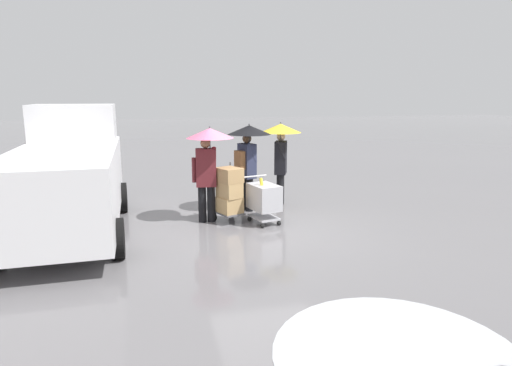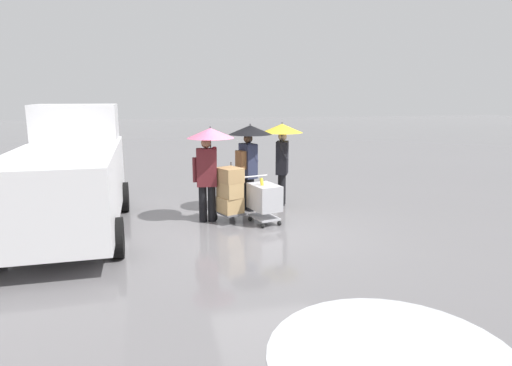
{
  "view_description": "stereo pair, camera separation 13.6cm",
  "coord_description": "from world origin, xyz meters",
  "px_view_note": "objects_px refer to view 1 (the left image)",
  "views": [
    {
      "loc": [
        2.52,
        8.58,
        2.82
      ],
      "look_at": [
        0.4,
        0.1,
        1.05
      ],
      "focal_mm": 30.62,
      "sensor_mm": 36.0,
      "label": 1
    },
    {
      "loc": [
        2.39,
        8.61,
        2.82
      ],
      "look_at": [
        0.4,
        0.1,
        1.05
      ],
      "focal_mm": 30.62,
      "sensor_mm": 36.0,
      "label": 2
    }
  ],
  "objects_px": {
    "cargo_van_parked_right": "(68,176)",
    "pedestrian_black_side": "(208,152)",
    "shopping_cart_vendor": "(264,198)",
    "pedestrian_pink_side": "(281,144)",
    "pedestrian_white_side": "(248,148)",
    "hand_dolly_boxes": "(229,191)"
  },
  "relations": [
    {
      "from": "cargo_van_parked_right",
      "to": "pedestrian_black_side",
      "type": "bearing_deg",
      "value": -179.49
    },
    {
      "from": "shopping_cart_vendor",
      "to": "cargo_van_parked_right",
      "type": "bearing_deg",
      "value": -5.76
    },
    {
      "from": "pedestrian_pink_side",
      "to": "pedestrian_white_side",
      "type": "bearing_deg",
      "value": 19.47
    },
    {
      "from": "cargo_van_parked_right",
      "to": "pedestrian_white_side",
      "type": "relative_size",
      "value": 2.51
    },
    {
      "from": "hand_dolly_boxes",
      "to": "shopping_cart_vendor",
      "type": "bearing_deg",
      "value": 159.1
    },
    {
      "from": "shopping_cart_vendor",
      "to": "pedestrian_pink_side",
      "type": "xyz_separation_m",
      "value": [
        -0.83,
        -1.48,
        1.02
      ]
    },
    {
      "from": "pedestrian_white_side",
      "to": "cargo_van_parked_right",
      "type": "bearing_deg",
      "value": 10.53
    },
    {
      "from": "hand_dolly_boxes",
      "to": "pedestrian_white_side",
      "type": "height_order",
      "value": "pedestrian_white_side"
    },
    {
      "from": "pedestrian_pink_side",
      "to": "pedestrian_white_side",
      "type": "height_order",
      "value": "same"
    },
    {
      "from": "shopping_cart_vendor",
      "to": "pedestrian_black_side",
      "type": "bearing_deg",
      "value": -20.59
    },
    {
      "from": "cargo_van_parked_right",
      "to": "pedestrian_pink_side",
      "type": "relative_size",
      "value": 2.51
    },
    {
      "from": "cargo_van_parked_right",
      "to": "shopping_cart_vendor",
      "type": "bearing_deg",
      "value": 174.24
    },
    {
      "from": "cargo_van_parked_right",
      "to": "pedestrian_pink_side",
      "type": "bearing_deg",
      "value": -167.72
    },
    {
      "from": "shopping_cart_vendor",
      "to": "pedestrian_white_side",
      "type": "distance_m",
      "value": 1.53
    },
    {
      "from": "pedestrian_pink_side",
      "to": "cargo_van_parked_right",
      "type": "bearing_deg",
      "value": 12.28
    },
    {
      "from": "hand_dolly_boxes",
      "to": "pedestrian_pink_side",
      "type": "distance_m",
      "value": 2.15
    },
    {
      "from": "hand_dolly_boxes",
      "to": "pedestrian_pink_side",
      "type": "relative_size",
      "value": 0.61
    },
    {
      "from": "pedestrian_black_side",
      "to": "pedestrian_white_side",
      "type": "distance_m",
      "value": 1.28
    },
    {
      "from": "shopping_cart_vendor",
      "to": "hand_dolly_boxes",
      "type": "height_order",
      "value": "hand_dolly_boxes"
    },
    {
      "from": "cargo_van_parked_right",
      "to": "shopping_cart_vendor",
      "type": "distance_m",
      "value": 4.13
    },
    {
      "from": "cargo_van_parked_right",
      "to": "hand_dolly_boxes",
      "type": "relative_size",
      "value": 4.1
    },
    {
      "from": "hand_dolly_boxes",
      "to": "pedestrian_white_side",
      "type": "xyz_separation_m",
      "value": [
        -0.63,
        -0.87,
        0.86
      ]
    }
  ]
}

